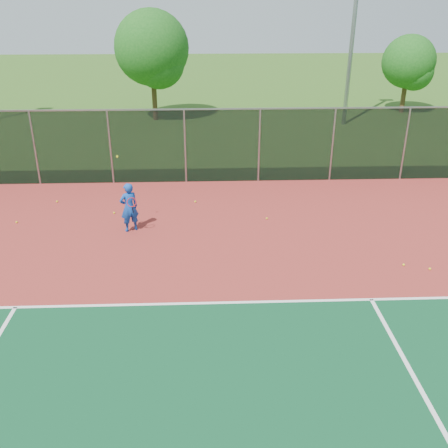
% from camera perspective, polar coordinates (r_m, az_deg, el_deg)
% --- Properties ---
extents(ground, '(120.00, 120.00, 0.00)m').
position_cam_1_polar(ground, '(10.67, 10.75, -17.77)').
color(ground, '#2C5518').
rests_on(ground, ground).
extents(court_apron, '(30.00, 20.00, 0.02)m').
position_cam_1_polar(court_apron, '(12.17, 8.76, -11.40)').
color(court_apron, '#9D2F27').
rests_on(court_apron, ground).
extents(fence_back, '(30.00, 0.06, 3.03)m').
position_cam_1_polar(fence_back, '(20.50, 4.04, 9.03)').
color(fence_back, black).
rests_on(fence_back, court_apron).
extents(tennis_player, '(0.72, 0.73, 2.54)m').
position_cam_1_polar(tennis_player, '(16.44, -10.79, 1.90)').
color(tennis_player, '#1144A8').
rests_on(tennis_player, court_apron).
extents(practice_ball_0, '(0.07, 0.07, 0.07)m').
position_cam_1_polar(practice_ball_0, '(18.72, -3.30, 2.58)').
color(practice_ball_0, yellow).
rests_on(practice_ball_0, court_apron).
extents(practice_ball_1, '(0.07, 0.07, 0.07)m').
position_cam_1_polar(practice_ball_1, '(19.72, -18.54, 2.46)').
color(practice_ball_1, yellow).
rests_on(practice_ball_1, court_apron).
extents(practice_ball_2, '(0.07, 0.07, 0.07)m').
position_cam_1_polar(practice_ball_2, '(18.41, -22.62, 0.20)').
color(practice_ball_2, yellow).
rests_on(practice_ball_2, court_apron).
extents(practice_ball_3, '(0.07, 0.07, 0.07)m').
position_cam_1_polar(practice_ball_3, '(15.34, 22.47, -4.76)').
color(practice_ball_3, yellow).
rests_on(practice_ball_3, court_apron).
extents(practice_ball_4, '(0.07, 0.07, 0.07)m').
position_cam_1_polar(practice_ball_4, '(18.14, -12.45, 1.25)').
color(practice_ball_4, yellow).
rests_on(practice_ball_4, court_apron).
extents(practice_ball_5, '(0.07, 0.07, 0.07)m').
position_cam_1_polar(practice_ball_5, '(15.29, 19.85, -4.40)').
color(practice_ball_5, yellow).
rests_on(practice_ball_5, court_apron).
extents(practice_ball_6, '(0.07, 0.07, 0.07)m').
position_cam_1_polar(practice_ball_6, '(17.34, 4.91, 0.64)').
color(practice_ball_6, yellow).
rests_on(practice_ball_6, court_apron).
extents(tree_back_left, '(4.37, 4.37, 6.42)m').
position_cam_1_polar(tree_back_left, '(31.13, -8.08, 18.94)').
color(tree_back_left, '#3B2A15').
rests_on(tree_back_left, ground).
extents(tree_back_mid, '(3.31, 3.31, 4.86)m').
position_cam_1_polar(tree_back_mid, '(35.13, 20.51, 16.73)').
color(tree_back_mid, '#3B2A15').
rests_on(tree_back_mid, ground).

